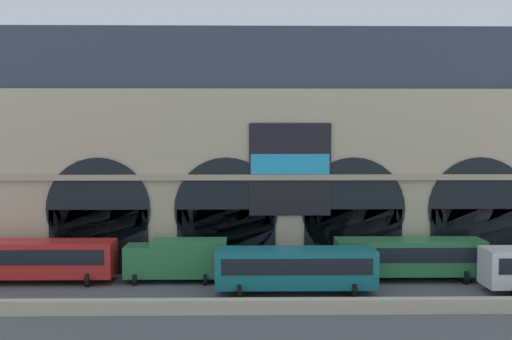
{
  "coord_description": "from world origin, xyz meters",
  "views": [
    {
      "loc": [
        -3.35,
        -39.21,
        11.15
      ],
      "look_at": [
        -2.65,
        5.0,
        8.16
      ],
      "focal_mm": 40.02,
      "sensor_mm": 36.0,
      "label": 1
    }
  ],
  "objects_px": {
    "bus_west": "(39,259)",
    "box_truck_midwest": "(177,259)",
    "bus_center": "(296,268)",
    "bus_mideast": "(409,257)"
  },
  "relations": [
    {
      "from": "box_truck_midwest",
      "to": "bus_west",
      "type": "bearing_deg",
      "value": -178.7
    },
    {
      "from": "bus_west",
      "to": "bus_mideast",
      "type": "relative_size",
      "value": 1.0
    },
    {
      "from": "bus_west",
      "to": "box_truck_midwest",
      "type": "xyz_separation_m",
      "value": [
        10.13,
        0.23,
        -0.08
      ]
    },
    {
      "from": "bus_west",
      "to": "bus_center",
      "type": "relative_size",
      "value": 1.0
    },
    {
      "from": "bus_west",
      "to": "bus_center",
      "type": "xyz_separation_m",
      "value": [
        18.66,
        -3.12,
        0.0
      ]
    },
    {
      "from": "box_truck_midwest",
      "to": "bus_center",
      "type": "xyz_separation_m",
      "value": [
        8.53,
        -3.35,
        0.08
      ]
    },
    {
      "from": "bus_west",
      "to": "bus_mideast",
      "type": "xyz_separation_m",
      "value": [
        27.48,
        0.3,
        0.0
      ]
    },
    {
      "from": "bus_center",
      "to": "bus_west",
      "type": "bearing_deg",
      "value": 170.51
    },
    {
      "from": "box_truck_midwest",
      "to": "bus_mideast",
      "type": "distance_m",
      "value": 17.35
    },
    {
      "from": "box_truck_midwest",
      "to": "bus_center",
      "type": "height_order",
      "value": "box_truck_midwest"
    }
  ]
}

